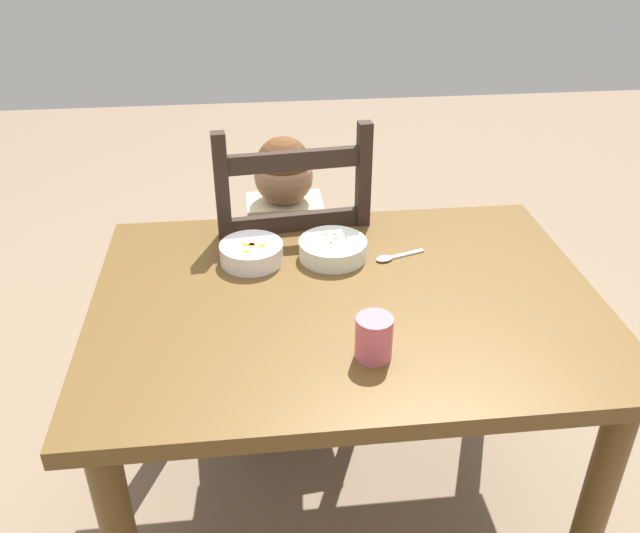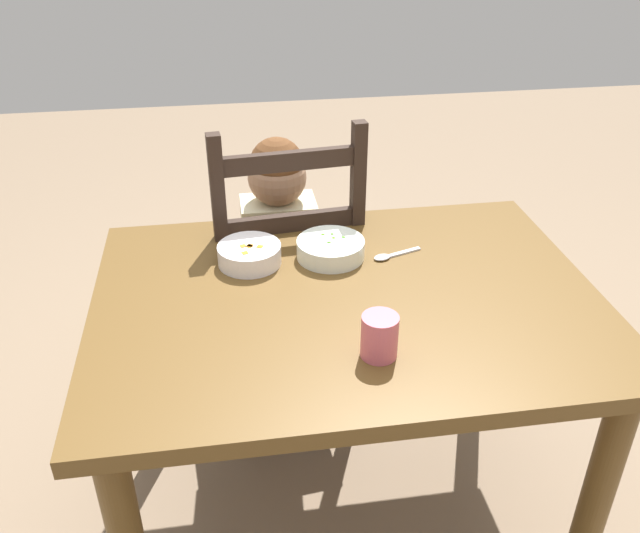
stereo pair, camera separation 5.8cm
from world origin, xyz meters
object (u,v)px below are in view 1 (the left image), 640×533
Objects in this scene: dining_table at (346,335)px; spoon at (391,257)px; dining_chair at (289,287)px; bowl_of_carrots at (252,252)px; drinking_cup at (374,338)px; child_figure at (286,244)px; bowl_of_peas at (333,248)px.

spoon reaches higher than dining_table.
dining_chair is 6.55× the size of bowl_of_carrots.
drinking_cup is (0.13, -0.71, 0.32)m from dining_chair.
child_figure reaches higher than drinking_cup.
bowl_of_carrots reaches higher than dining_table.
spoon is at bearing 48.84° from dining_table.
bowl_of_peas is at bearing -71.69° from dining_chair.
child_figure is at bearing 128.26° from spoon.
child_figure is 7.02× the size of spoon.
dining_chair is at bearing 108.31° from bowl_of_peas.
dining_table is 0.24m from spoon.
bowl_of_peas is at bearing 94.24° from drinking_cup.
child_figure is 0.34m from bowl_of_peas.
dining_chair reaches higher than dining_table.
dining_table is 1.23× the size of child_figure.
child_figure is at bearing 70.63° from bowl_of_carrots.
drinking_cup is at bearing -84.75° from dining_table.
dining_chair is at bearing 127.49° from spoon.
dining_chair is 0.49m from spoon.
child_figure is at bearing -164.65° from dining_chair.
dining_table is 7.40× the size of bowl_of_carrots.
dining_chair is 7.63× the size of spoon.
child_figure reaches higher than dining_table.
dining_chair is at bearing 100.27° from drinking_cup.
dining_table is at bearing -76.67° from child_figure.
drinking_cup is at bearing -79.27° from child_figure.
child_figure reaches higher than spoon.
dining_chair reaches higher than drinking_cup.
dining_chair is 6.02× the size of bowl_of_peas.
spoon is at bearing -52.51° from dining_chair.
drinking_cup reaches higher than bowl_of_peas.
spoon is (0.24, -0.32, 0.27)m from dining_chair.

